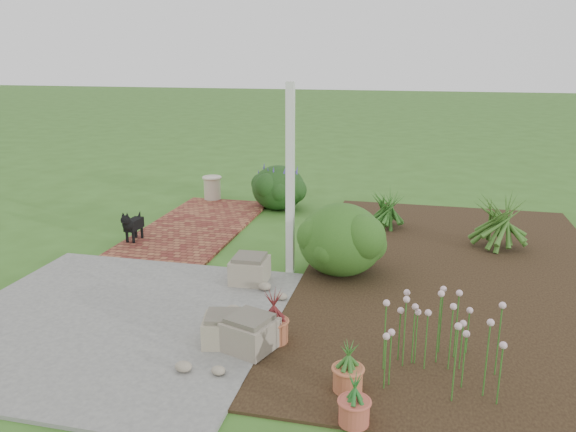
% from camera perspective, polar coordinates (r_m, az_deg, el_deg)
% --- Properties ---
extents(ground, '(80.00, 80.00, 0.00)m').
position_cam_1_polar(ground, '(7.54, -2.19, -5.85)').
color(ground, '#35611E').
rests_on(ground, ground).
extents(concrete_patio, '(3.50, 3.50, 0.04)m').
position_cam_1_polar(concrete_patio, '(6.52, -17.28, -10.09)').
color(concrete_patio, slate).
rests_on(concrete_patio, ground).
extents(brick_path, '(1.60, 3.50, 0.04)m').
position_cam_1_polar(brick_path, '(9.62, -9.20, -0.99)').
color(brick_path, maroon).
rests_on(brick_path, ground).
extents(garden_bed, '(4.00, 7.00, 0.03)m').
position_cam_1_polar(garden_bed, '(7.78, 16.99, -5.74)').
color(garden_bed, black).
rests_on(garden_bed, ground).
extents(veranda_post, '(0.10, 0.10, 2.50)m').
position_cam_1_polar(veranda_post, '(7.18, 0.23, 3.52)').
color(veranda_post, white).
rests_on(veranda_post, ground).
extents(stone_trough_near, '(0.47, 0.47, 0.26)m').
position_cam_1_polar(stone_trough_near, '(5.74, -6.55, -11.43)').
color(stone_trough_near, '#766B5A').
rests_on(stone_trough_near, concrete_patio).
extents(stone_trough_mid, '(0.57, 0.57, 0.30)m').
position_cam_1_polar(stone_trough_mid, '(5.60, -3.86, -11.92)').
color(stone_trough_mid, gray).
rests_on(stone_trough_mid, concrete_patio).
extents(stone_trough_far, '(0.46, 0.46, 0.30)m').
position_cam_1_polar(stone_trough_far, '(7.13, -3.91, -5.53)').
color(stone_trough_far, gray).
rests_on(stone_trough_far, concrete_patio).
extents(black_dog, '(0.17, 0.53, 0.46)m').
position_cam_1_polar(black_dog, '(8.92, -15.55, -0.79)').
color(black_dog, black).
rests_on(black_dog, brick_path).
extents(cream_ceramic_urn, '(0.36, 0.36, 0.44)m').
position_cam_1_polar(cream_ceramic_urn, '(11.25, -7.70, 2.83)').
color(cream_ceramic_urn, beige).
rests_on(cream_ceramic_urn, brick_path).
extents(evergreen_shrub, '(1.28, 1.28, 0.95)m').
position_cam_1_polar(evergreen_shrub, '(7.39, 5.41, -2.19)').
color(evergreen_shrub, '#12380F').
rests_on(evergreen_shrub, garden_bed).
extents(agapanthus_clump_back, '(1.26, 1.26, 0.96)m').
position_cam_1_polar(agapanthus_clump_back, '(8.84, 20.71, -0.07)').
color(agapanthus_clump_back, '#134313').
rests_on(agapanthus_clump_back, garden_bed).
extents(agapanthus_clump_front, '(1.01, 1.01, 0.74)m').
position_cam_1_polar(agapanthus_clump_front, '(9.42, 10.01, 1.01)').
color(agapanthus_clump_front, '#183711').
rests_on(agapanthus_clump_front, garden_bed).
extents(pink_flower_patch, '(1.48, 1.48, 0.71)m').
position_cam_1_polar(pink_flower_patch, '(5.30, 15.28, -11.80)').
color(pink_flower_patch, '#113D0F').
rests_on(pink_flower_patch, garden_bed).
extents(terracotta_pot_bronze, '(0.35, 0.35, 0.23)m').
position_cam_1_polar(terracotta_pot_bronze, '(5.75, -1.44, -11.56)').
color(terracotta_pot_bronze, '#A35737').
rests_on(terracotta_pot_bronze, garden_bed).
extents(terracotta_pot_small_left, '(0.27, 0.27, 0.21)m').
position_cam_1_polar(terracotta_pot_small_left, '(5.04, 6.09, -16.11)').
color(terracotta_pot_small_left, '#B15F3C').
rests_on(terracotta_pot_small_left, garden_bed).
extents(terracotta_pot_small_right, '(0.25, 0.25, 0.20)m').
position_cam_1_polar(terracotta_pot_small_right, '(4.67, 6.73, -19.14)').
color(terracotta_pot_small_right, '#B74F3E').
rests_on(terracotta_pot_small_right, garden_bed).
extents(purple_flowering_bush, '(1.11, 1.11, 0.85)m').
position_cam_1_polar(purple_flowering_bush, '(10.56, -0.99, 3.01)').
color(purple_flowering_bush, black).
rests_on(purple_flowering_bush, ground).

